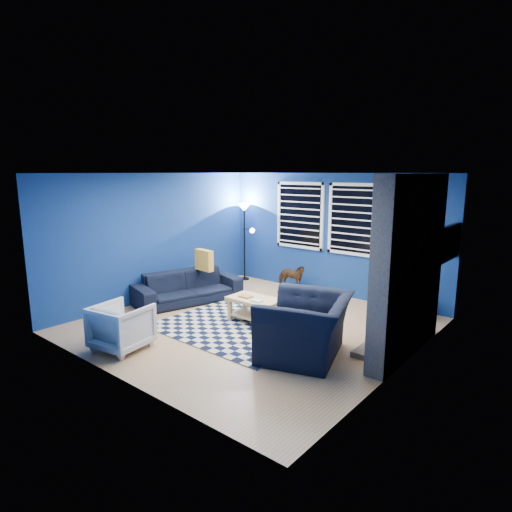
{
  "coord_description": "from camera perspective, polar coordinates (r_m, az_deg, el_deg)",
  "views": [
    {
      "loc": [
        4.38,
        -5.2,
        2.52
      ],
      "look_at": [
        -0.18,
        0.3,
        1.11
      ],
      "focal_mm": 30.0,
      "sensor_mm": 36.0,
      "label": 1
    }
  ],
  "objects": [
    {
      "name": "armchair_bent",
      "position": [
        6.52,
        -17.47,
        -8.95
      ],
      "size": [
        0.83,
        0.85,
        0.67
      ],
      "primitive_type": "imported",
      "rotation": [
        0.0,
        0.0,
        3.31
      ],
      "color": "gray",
      "rests_on": "floor"
    },
    {
      "name": "rug",
      "position": [
        7.14,
        -2.39,
        -9.46
      ],
      "size": [
        2.52,
        2.03,
        0.02
      ],
      "primitive_type": "cube",
      "rotation": [
        0.0,
        0.0,
        -0.01
      ],
      "color": "black",
      "rests_on": "floor"
    },
    {
      "name": "wall_left",
      "position": [
        8.72,
        -13.13,
        2.49
      ],
      "size": [
        0.0,
        5.0,
        5.0
      ],
      "primitive_type": "plane",
      "rotation": [
        1.57,
        0.0,
        1.57
      ],
      "color": "navy",
      "rests_on": "floor"
    },
    {
      "name": "coffee_table",
      "position": [
        7.27,
        -0.24,
        -6.53
      ],
      "size": [
        0.9,
        0.53,
        0.45
      ],
      "rotation": [
        0.0,
        0.0,
        0.01
      ],
      "color": "#D5B578",
      "rests_on": "rug"
    },
    {
      "name": "wall_back",
      "position": [
        8.95,
        9.93,
        2.83
      ],
      "size": [
        5.0,
        0.0,
        5.0
      ],
      "primitive_type": "plane",
      "rotation": [
        1.57,
        0.0,
        0.0
      ],
      "color": "navy",
      "rests_on": "floor"
    },
    {
      "name": "sofa",
      "position": [
        8.51,
        -9.06,
        -4.09
      ],
      "size": [
        2.22,
        1.35,
        0.61
      ],
      "primitive_type": "imported",
      "rotation": [
        0.0,
        0.0,
        1.29
      ],
      "color": "black",
      "rests_on": "floor"
    },
    {
      "name": "window_left",
      "position": [
        9.27,
        5.84,
        5.4
      ],
      "size": [
        1.17,
        0.06,
        1.42
      ],
      "color": "black",
      "rests_on": "wall_back"
    },
    {
      "name": "armchair_big",
      "position": [
        6.02,
        6.6,
        -9.34
      ],
      "size": [
        1.59,
        1.48,
        0.84
      ],
      "primitive_type": "imported",
      "rotation": [
        0.0,
        0.0,
        -1.25
      ],
      "color": "black",
      "rests_on": "floor"
    },
    {
      "name": "cabinet",
      "position": [
        8.1,
        19.33,
        -5.8
      ],
      "size": [
        0.61,
        0.45,
        0.56
      ],
      "rotation": [
        0.0,
        0.0,
        0.15
      ],
      "color": "#D5B578",
      "rests_on": "floor"
    },
    {
      "name": "floor_lamp",
      "position": [
        9.95,
        -1.5,
        5.11
      ],
      "size": [
        0.49,
        0.3,
        1.8
      ],
      "color": "black",
      "rests_on": "floor"
    },
    {
      "name": "wall_right",
      "position": [
        5.67,
        19.26,
        -2.42
      ],
      "size": [
        0.0,
        5.0,
        5.0
      ],
      "primitive_type": "plane",
      "rotation": [
        1.57,
        0.0,
        -1.57
      ],
      "color": "navy",
      "rests_on": "floor"
    },
    {
      "name": "floor",
      "position": [
        7.25,
        -0.44,
        -9.18
      ],
      "size": [
        5.0,
        5.0,
        0.0
      ],
      "primitive_type": "plane",
      "color": "tan",
      "rests_on": "ground"
    },
    {
      "name": "rocking_horse",
      "position": [
        9.11,
        4.71,
        -2.75
      ],
      "size": [
        0.42,
        0.68,
        0.53
      ],
      "primitive_type": "imported",
      "rotation": [
        0.0,
        0.0,
        1.78
      ],
      "color": "#4C2518",
      "rests_on": "floor"
    },
    {
      "name": "window_right",
      "position": [
        8.61,
        13.06,
        4.74
      ],
      "size": [
        1.17,
        0.06,
        1.42
      ],
      "color": "black",
      "rests_on": "wall_back"
    },
    {
      "name": "tv",
      "position": [
        7.54,
        24.33,
        1.62
      ],
      "size": [
        0.07,
        1.0,
        0.58
      ],
      "color": "black",
      "rests_on": "wall_right"
    },
    {
      "name": "throw_pillow",
      "position": [
        8.48,
        -6.94,
        -0.55
      ],
      "size": [
        0.44,
        0.16,
        0.41
      ],
      "primitive_type": "cube",
      "rotation": [
        0.0,
        0.0,
        -0.08
      ],
      "color": "gold",
      "rests_on": "sofa"
    },
    {
      "name": "ceiling",
      "position": [
        6.8,
        -0.47,
        10.99
      ],
      "size": [
        5.0,
        5.0,
        0.0
      ],
      "primitive_type": "plane",
      "rotation": [
        3.14,
        0.0,
        0.0
      ],
      "color": "white",
      "rests_on": "wall_back"
    },
    {
      "name": "fireplace",
      "position": [
        6.19,
        19.64,
        -1.85
      ],
      "size": [
        0.65,
        2.0,
        2.5
      ],
      "color": "gray",
      "rests_on": "floor"
    }
  ]
}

